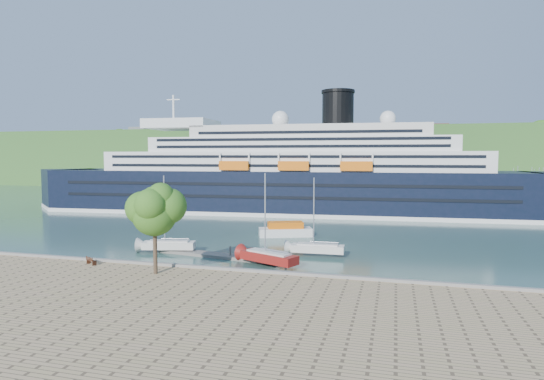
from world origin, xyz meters
The scene contains 11 objects.
ground centered at (0.00, 0.00, 0.00)m, with size 400.00×400.00×0.00m, color #2F534B.
far_hillside centered at (0.00, 145.00, 12.00)m, with size 400.00×50.00×24.00m, color #2A5321.
quay_coping centered at (0.00, -0.20, 1.15)m, with size 220.00×0.50×0.30m, color slate.
cruise_ship centered at (-4.57, 56.71, 13.89)m, with size 123.69×18.01×27.78m, color black, non-canonical shape.
park_bench centered at (-11.51, -1.85, 1.48)m, with size 1.51×0.62×0.97m, color #4A2615, non-canonical shape.
promenade_tree centered at (-2.59, -3.48, 6.09)m, with size 6.14×6.14×10.17m, color #2D6A1B, non-canonical shape.
floating_pontoon centered at (-1.09, 9.63, 0.19)m, with size 17.44×2.13×0.39m, color slate, non-canonical shape.
sailboat_white_near centered at (-8.40, 10.28, 5.01)m, with size 7.76×2.15×10.02m, color silver, non-canonical shape.
sailboat_red centered at (6.78, 6.49, 5.31)m, with size 8.22×2.28×10.61m, color maroon, non-canonical shape.
sailboat_white_far centered at (11.45, 13.50, 4.92)m, with size 7.63×2.12×9.85m, color silver, non-canonical shape.
tender_launch centered at (3.89, 26.79, 1.20)m, with size 8.66×2.96×2.39m, color orange, non-canonical shape.
Camera 1 is at (21.18, -44.78, 13.12)m, focal length 30.00 mm.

